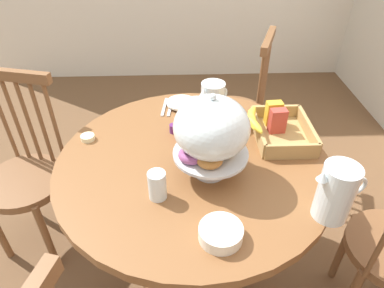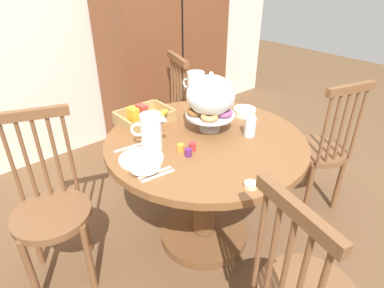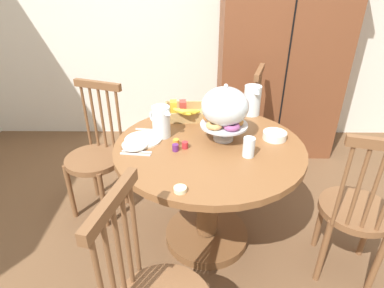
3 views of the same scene
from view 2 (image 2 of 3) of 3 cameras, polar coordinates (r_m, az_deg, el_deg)
name	(u,v)px [view 2 (image 2 of 3)]	position (r m, az deg, el deg)	size (l,w,h in m)	color
ground_plane	(228,244)	(2.21, 6.31, -17.00)	(10.00, 10.00, 0.00)	brown
wall_back	(76,1)	(3.07, -19.65, 22.49)	(4.80, 0.06, 2.60)	silver
wooden_armoire	(163,37)	(3.13, -5.07, 18.17)	(1.18, 0.60, 1.96)	brown
dining_table	(205,173)	(1.92, 2.28, -5.10)	(1.11, 1.11, 0.74)	brown
windsor_chair_near_window	(318,152)	(2.39, 21.17, -1.26)	(0.42, 0.42, 0.97)	brown
windsor_chair_by_cabinet	(163,122)	(2.65, -5.08, 3.82)	(0.42, 0.43, 0.97)	brown
windsor_chair_facing_door	(52,211)	(1.89, -23.32, -10.76)	(0.43, 0.43, 0.97)	brown
pastry_stand_with_dome	(211,98)	(1.81, 3.28, 8.04)	(0.28, 0.28, 0.34)	silver
orange_juice_pitcher	(196,88)	(2.25, 0.65, 9.73)	(0.12, 0.20, 0.21)	silver
milk_pitcher	(151,133)	(1.67, -7.12, 1.88)	(0.15, 0.15, 0.19)	silver
cereal_basket	(145,117)	(1.96, -8.23, 4.71)	(0.32, 0.30, 0.12)	tan
china_plate_large	(141,159)	(1.62, -8.86, -2.55)	(0.22, 0.22, 0.01)	white
china_plate_small	(145,166)	(1.54, -8.26, -3.90)	(0.15, 0.15, 0.01)	white
cereal_bowl	(244,112)	(2.09, 9.15, 5.61)	(0.14, 0.14, 0.04)	white
drinking_glass	(250,127)	(1.83, 10.08, 3.01)	(0.06, 0.06, 0.11)	silver
butter_dish	(251,185)	(1.44, 10.27, -7.05)	(0.06, 0.06, 0.02)	beige
jam_jar_strawberry	(192,147)	(1.68, 0.06, -0.47)	(0.04, 0.04, 0.04)	#B7282D
jam_jar_apricot	(181,148)	(1.67, -1.99, -0.65)	(0.04, 0.04, 0.04)	orange
jam_jar_grape	(188,152)	(1.63, -0.65, -1.47)	(0.04, 0.04, 0.04)	#5B2366
table_knife	(155,173)	(1.52, -6.50, -4.99)	(0.17, 0.01, 0.01)	silver
dinner_fork	(158,176)	(1.50, -5.95, -5.54)	(0.17, 0.01, 0.01)	silver
soup_spoon	(129,147)	(1.73, -10.91, -0.58)	(0.17, 0.01, 0.01)	silver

